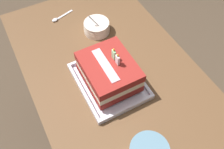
{
  "coord_description": "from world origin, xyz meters",
  "views": [
    {
      "loc": [
        0.53,
        -0.29,
        1.59
      ],
      "look_at": [
        0.01,
        -0.02,
        0.77
      ],
      "focal_mm": 39.37,
      "sensor_mm": 36.0,
      "label": 1
    }
  ],
  "objects_px": {
    "bowl_stack": "(97,27)",
    "serving_spoon_near_tray": "(58,18)",
    "foil_tray": "(109,81)",
    "birthday_cake": "(109,72)"
  },
  "relations": [
    {
      "from": "bowl_stack",
      "to": "serving_spoon_near_tray",
      "type": "relative_size",
      "value": 0.99
    },
    {
      "from": "foil_tray",
      "to": "bowl_stack",
      "type": "xyz_separation_m",
      "value": [
        -0.29,
        0.09,
        0.02
      ]
    },
    {
      "from": "foil_tray",
      "to": "bowl_stack",
      "type": "distance_m",
      "value": 0.31
    },
    {
      "from": "foil_tray",
      "to": "serving_spoon_near_tray",
      "type": "relative_size",
      "value": 2.42
    },
    {
      "from": "bowl_stack",
      "to": "birthday_cake",
      "type": "bearing_deg",
      "value": -16.54
    },
    {
      "from": "bowl_stack",
      "to": "serving_spoon_near_tray",
      "type": "height_order",
      "value": "bowl_stack"
    },
    {
      "from": "birthday_cake",
      "to": "serving_spoon_near_tray",
      "type": "distance_m",
      "value": 0.47
    },
    {
      "from": "birthday_cake",
      "to": "serving_spoon_near_tray",
      "type": "xyz_separation_m",
      "value": [
        -0.46,
        -0.05,
        -0.07
      ]
    },
    {
      "from": "birthday_cake",
      "to": "serving_spoon_near_tray",
      "type": "height_order",
      "value": "birthday_cake"
    },
    {
      "from": "birthday_cake",
      "to": "bowl_stack",
      "type": "relative_size",
      "value": 1.82
    }
  ]
}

